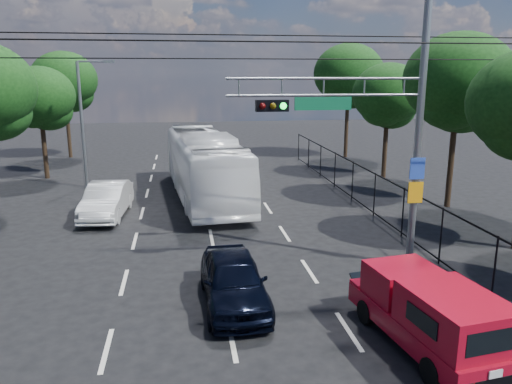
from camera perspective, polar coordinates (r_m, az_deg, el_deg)
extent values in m
cube|color=beige|center=(12.94, -16.73, -16.92)|extent=(0.12, 2.00, 0.01)
cube|color=beige|center=(16.49, -14.85, -9.91)|extent=(0.12, 2.00, 0.01)
cube|color=beige|center=(20.21, -13.69, -5.43)|extent=(0.12, 2.00, 0.01)
cube|color=beige|center=(24.02, -12.90, -2.35)|extent=(0.12, 2.00, 0.01)
cube|color=beige|center=(27.88, -12.33, -0.12)|extent=(0.12, 2.00, 0.01)
cube|color=beige|center=(31.78, -11.91, 1.56)|extent=(0.12, 2.00, 0.01)
cube|color=beige|center=(35.69, -11.57, 2.88)|extent=(0.12, 2.00, 0.01)
cube|color=beige|center=(39.63, -11.30, 3.93)|extent=(0.12, 2.00, 0.01)
cube|color=beige|center=(12.84, -2.78, -16.56)|extent=(0.12, 2.00, 0.01)
cube|color=beige|center=(16.41, -4.24, -9.59)|extent=(0.12, 2.00, 0.01)
cube|color=beige|center=(20.14, -5.13, -5.15)|extent=(0.12, 2.00, 0.01)
cube|color=beige|center=(23.96, -5.73, -2.11)|extent=(0.12, 2.00, 0.01)
cube|color=beige|center=(27.83, -6.16, 0.09)|extent=(0.12, 2.00, 0.01)
cube|color=beige|center=(31.73, -6.49, 1.75)|extent=(0.12, 2.00, 0.01)
cube|color=beige|center=(35.66, -6.75, 3.05)|extent=(0.12, 2.00, 0.01)
cube|color=beige|center=(39.60, -6.95, 4.09)|extent=(0.12, 2.00, 0.01)
cube|color=beige|center=(13.42, 10.54, -15.35)|extent=(0.12, 2.00, 0.01)
cube|color=beige|center=(16.87, 6.10, -8.96)|extent=(0.12, 2.00, 0.01)
cube|color=beige|center=(20.52, 3.29, -4.76)|extent=(0.12, 2.00, 0.01)
cube|color=beige|center=(24.28, 1.36, -1.83)|extent=(0.12, 2.00, 0.01)
cube|color=beige|center=(28.11, -0.05, 0.31)|extent=(0.12, 2.00, 0.01)
cube|color=beige|center=(31.98, -1.11, 1.93)|extent=(0.12, 2.00, 0.01)
cube|color=beige|center=(35.87, -1.95, 3.20)|extent=(0.12, 2.00, 0.01)
cube|color=beige|center=(39.79, -2.62, 4.22)|extent=(0.12, 2.00, 0.01)
cylinder|color=slate|center=(16.94, 18.14, 7.15)|extent=(0.24, 0.24, 9.50)
cylinder|color=slate|center=(15.71, 8.13, 12.71)|extent=(6.20, 0.08, 0.08)
cylinder|color=slate|center=(15.72, 8.07, 10.89)|extent=(6.20, 0.08, 0.08)
cube|color=black|center=(15.34, 1.84, 9.83)|extent=(1.00, 0.28, 0.35)
sphere|color=#3F0505|center=(15.14, 0.74, 9.79)|extent=(0.20, 0.20, 0.20)
sphere|color=#4C3805|center=(15.19, 1.95, 9.80)|extent=(0.20, 0.20, 0.20)
sphere|color=#0CE533|center=(15.26, 3.14, 9.80)|extent=(0.20, 0.20, 0.20)
cube|color=#0D613B|center=(15.71, 7.68, 9.99)|extent=(1.80, 0.05, 0.40)
cube|color=blue|center=(16.99, 17.96, 2.57)|extent=(0.50, 0.04, 0.70)
cube|color=#FFA60D|center=(17.15, 17.76, -0.05)|extent=(0.50, 0.04, 0.70)
cylinder|color=slate|center=(16.60, 16.57, 11.47)|extent=(0.05, 0.05, 0.50)
cylinder|color=slate|center=(16.09, 12.28, 11.67)|extent=(0.05, 0.05, 0.50)
cylinder|color=slate|center=(15.68, 7.74, 11.81)|extent=(0.05, 0.05, 0.50)
cylinder|color=slate|center=(15.37, 2.98, 11.88)|extent=(0.05, 0.05, 0.50)
cylinder|color=slate|center=(15.17, -1.94, 11.87)|extent=(0.05, 0.05, 0.50)
cylinder|color=slate|center=(29.71, -19.24, 7.11)|extent=(0.18, 0.18, 7.00)
cylinder|color=slate|center=(29.43, -18.21, 13.98)|extent=(1.60, 0.09, 0.09)
cube|color=slate|center=(29.30, -16.42, 14.11)|extent=(0.60, 0.22, 0.15)
cylinder|color=black|center=(13.12, -4.09, 16.83)|extent=(22.00, 0.04, 0.04)
cylinder|color=black|center=(16.63, -5.13, 17.49)|extent=(22.00, 0.04, 0.04)
cylinder|color=black|center=(18.09, -5.39, 14.94)|extent=(22.00, 0.04, 0.04)
cube|color=black|center=(21.41, 15.50, 0.94)|extent=(0.04, 34.00, 0.06)
cube|color=black|center=(21.86, 15.21, -3.67)|extent=(0.04, 34.00, 0.06)
cylinder|color=black|center=(15.81, 25.60, -7.98)|extent=(0.06, 0.06, 2.00)
cylinder|color=black|center=(18.21, 20.38, -4.73)|extent=(0.06, 0.06, 2.00)
cylinder|color=black|center=(20.75, 16.44, -2.22)|extent=(0.06, 0.06, 2.00)
cylinder|color=black|center=(23.41, 13.39, -0.27)|extent=(0.06, 0.06, 2.00)
cylinder|color=black|center=(26.14, 10.97, 1.28)|extent=(0.06, 0.06, 2.00)
cylinder|color=black|center=(28.93, 9.01, 2.53)|extent=(0.06, 0.06, 2.00)
cylinder|color=black|center=(31.75, 7.39, 3.56)|extent=(0.06, 0.06, 2.00)
cylinder|color=black|center=(34.60, 6.04, 4.42)|extent=(0.06, 0.06, 2.00)
cylinder|color=black|center=(37.48, 4.89, 5.15)|extent=(0.06, 0.06, 2.00)
cylinder|color=black|center=(25.86, 21.42, 3.57)|extent=(0.28, 0.28, 4.76)
ellipsoid|color=black|center=(25.54, 22.16, 11.85)|extent=(5.10, 5.10, 4.33)
ellipsoid|color=black|center=(26.04, 22.36, 9.22)|extent=(3.40, 3.40, 2.72)
ellipsoid|color=black|center=(25.22, 21.49, 9.57)|extent=(3.23, 3.23, 2.58)
cylinder|color=black|center=(31.93, 14.54, 5.14)|extent=(0.28, 0.28, 4.03)
ellipsoid|color=black|center=(31.64, 14.89, 10.82)|extent=(4.32, 4.32, 3.67)
ellipsoid|color=black|center=(32.13, 15.23, 9.03)|extent=(2.88, 2.88, 2.30)
ellipsoid|color=black|center=(31.37, 14.34, 9.25)|extent=(2.74, 2.74, 2.19)
cylinder|color=black|center=(39.36, 10.31, 7.53)|extent=(0.28, 0.28, 4.93)
ellipsoid|color=black|center=(39.16, 10.56, 13.17)|extent=(5.28, 5.28, 4.49)
ellipsoid|color=black|center=(39.60, 10.89, 11.37)|extent=(3.52, 3.52, 2.82)
ellipsoid|color=black|center=(38.88, 10.09, 11.63)|extent=(3.34, 3.34, 2.68)
cylinder|color=black|center=(33.42, -23.03, 4.76)|extent=(0.28, 0.28, 3.92)
ellipsoid|color=black|center=(33.15, -23.52, 10.02)|extent=(4.20, 4.20, 3.57)
ellipsoid|color=black|center=(33.40, -22.57, 8.44)|extent=(2.80, 2.80, 2.24)
ellipsoid|color=black|center=(33.09, -24.06, 8.50)|extent=(2.66, 2.66, 2.13)
cylinder|color=black|center=(41.16, -20.67, 6.90)|extent=(0.28, 0.28, 4.59)
ellipsoid|color=black|center=(40.96, -21.09, 11.91)|extent=(4.92, 4.92, 4.18)
ellipsoid|color=black|center=(41.20, -20.32, 10.38)|extent=(3.28, 3.28, 2.62)
ellipsoid|color=black|center=(40.86, -21.52, 10.49)|extent=(3.12, 3.12, 2.49)
cylinder|color=black|center=(13.76, 12.53, -13.23)|extent=(0.32, 0.66, 0.64)
cylinder|color=black|center=(14.52, 17.98, -12.11)|extent=(0.32, 0.66, 0.64)
cylinder|color=black|center=(11.72, 19.54, -18.82)|extent=(0.32, 0.66, 0.64)
cylinder|color=black|center=(12.61, 25.49, -16.96)|extent=(0.32, 0.66, 0.64)
cube|color=maroon|center=(12.98, 18.75, -14.15)|extent=(2.34, 4.73, 0.51)
cube|color=maroon|center=(14.48, 14.07, -10.53)|extent=(1.73, 0.73, 0.50)
cube|color=black|center=(14.58, 13.63, -9.36)|extent=(1.58, 0.58, 0.28)
cube|color=maroon|center=(13.48, 16.39, -9.82)|extent=(1.81, 1.62, 0.86)
cube|color=black|center=(12.95, 18.06, -10.71)|extent=(1.40, 0.24, 0.50)
cube|color=maroon|center=(11.96, 21.82, -13.01)|extent=(2.00, 2.53, 0.95)
cube|color=black|center=(12.47, 24.98, -12.08)|extent=(0.19, 1.08, 0.41)
cube|color=black|center=(11.48, 18.39, -13.73)|extent=(0.19, 1.08, 0.41)
cube|color=black|center=(11.20, 25.55, -15.14)|extent=(1.31, 0.23, 0.50)
cube|color=black|center=(11.55, 25.47, -19.13)|extent=(1.45, 0.28, 0.24)
cube|color=silver|center=(11.41, 25.71, -18.25)|extent=(0.32, 0.07, 0.16)
imported|color=black|center=(14.28, -2.57, -10.02)|extent=(1.83, 4.36, 1.47)
imported|color=white|center=(26.12, -5.86, 3.03)|extent=(4.01, 12.45, 3.41)
imported|color=silver|center=(23.69, -16.69, -0.90)|extent=(2.02, 4.78, 1.54)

